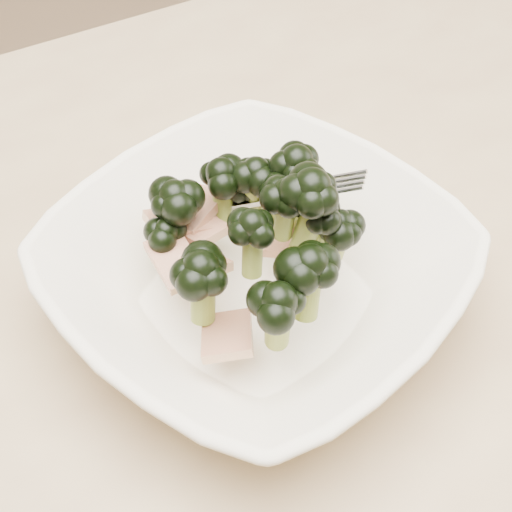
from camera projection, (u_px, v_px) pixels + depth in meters
name	position (u px, v px, depth m)	size (l,w,h in m)	color
dining_table	(183.00, 397.00, 0.58)	(1.20, 0.80, 0.75)	tan
broccoli_dish	(256.00, 264.00, 0.49)	(0.34, 0.34, 0.13)	#F1E6CC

